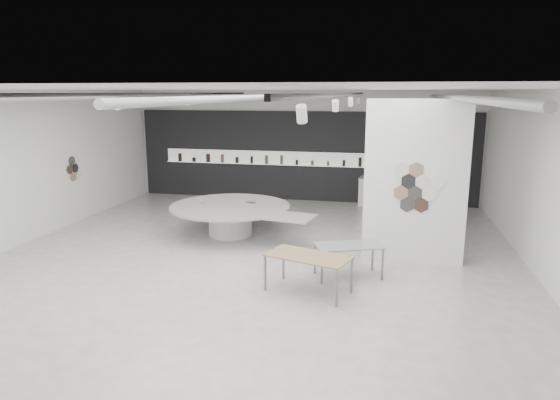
% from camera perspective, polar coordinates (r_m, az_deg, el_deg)
% --- Properties ---
extents(room, '(12.02, 14.02, 3.82)m').
position_cam_1_polar(room, '(10.69, -4.11, 3.23)').
color(room, beige).
rests_on(room, ground).
extents(back_wall_display, '(11.80, 0.27, 3.10)m').
position_cam_1_polar(back_wall_display, '(17.46, 2.36, 4.99)').
color(back_wall_display, black).
rests_on(back_wall_display, ground).
extents(partition_column, '(2.20, 0.38, 3.60)m').
position_cam_1_polar(partition_column, '(11.31, 15.17, 1.92)').
color(partition_column, white).
rests_on(partition_column, ground).
extents(display_island, '(4.30, 3.74, 0.82)m').
position_cam_1_polar(display_island, '(13.28, -5.49, -1.82)').
color(display_island, white).
rests_on(display_island, ground).
extents(sample_table_wood, '(1.73, 1.23, 0.73)m').
position_cam_1_polar(sample_table_wood, '(9.47, 3.25, -6.66)').
color(sample_table_wood, '#95784D').
rests_on(sample_table_wood, ground).
extents(sample_table_stone, '(1.49, 1.11, 0.69)m').
position_cam_1_polar(sample_table_stone, '(10.33, 7.85, -5.42)').
color(sample_table_stone, gray).
rests_on(sample_table_stone, ground).
extents(kitchen_counter, '(1.76, 0.88, 1.33)m').
position_cam_1_polar(kitchen_counter, '(16.96, 11.87, 0.89)').
color(kitchen_counter, white).
rests_on(kitchen_counter, ground).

